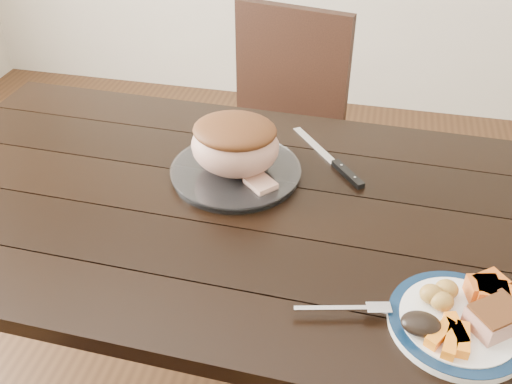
% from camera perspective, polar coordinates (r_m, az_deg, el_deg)
% --- Properties ---
extents(dining_table, '(1.62, 0.94, 0.75)m').
position_cam_1_polar(dining_table, '(1.40, -3.03, -3.81)').
color(dining_table, black).
rests_on(dining_table, ground).
extents(chair_far, '(0.50, 0.51, 0.93)m').
position_cam_1_polar(chair_far, '(2.06, 2.23, 6.36)').
color(chair_far, black).
rests_on(chair_far, ground).
extents(dinner_plate, '(0.25, 0.25, 0.02)m').
position_cam_1_polar(dinner_plate, '(1.11, 19.52, -12.29)').
color(dinner_plate, white).
rests_on(dinner_plate, dining_table).
extents(plate_rim, '(0.25, 0.25, 0.02)m').
position_cam_1_polar(plate_rim, '(1.11, 19.61, -11.99)').
color(plate_rim, '#0B203B').
rests_on(plate_rim, dinner_plate).
extents(serving_platter, '(0.31, 0.31, 0.02)m').
position_cam_1_polar(serving_platter, '(1.41, -2.03, 1.93)').
color(serving_platter, white).
rests_on(serving_platter, dining_table).
extents(pork_slice, '(0.11, 0.11, 0.04)m').
position_cam_1_polar(pork_slice, '(1.10, 22.75, -11.63)').
color(pork_slice, tan).
rests_on(pork_slice, dinner_plate).
extents(roasted_potatoes, '(0.07, 0.07, 0.04)m').
position_cam_1_polar(roasted_potatoes, '(1.11, 17.92, -9.74)').
color(roasted_potatoes, gold).
rests_on(roasted_potatoes, dinner_plate).
extents(carrot_batons, '(0.08, 0.10, 0.02)m').
position_cam_1_polar(carrot_batons, '(1.06, 19.04, -13.48)').
color(carrot_batons, orange).
rests_on(carrot_batons, dinner_plate).
extents(pumpkin_wedges, '(0.09, 0.09, 0.04)m').
position_cam_1_polar(pumpkin_wedges, '(1.15, 22.40, -9.20)').
color(pumpkin_wedges, orange).
rests_on(pumpkin_wedges, dinner_plate).
extents(dark_mushroom, '(0.07, 0.05, 0.03)m').
position_cam_1_polar(dark_mushroom, '(1.05, 16.17, -12.55)').
color(dark_mushroom, black).
rests_on(dark_mushroom, dinner_plate).
extents(fork, '(0.18, 0.06, 0.00)m').
position_cam_1_polar(fork, '(1.07, 9.39, -11.43)').
color(fork, silver).
rests_on(fork, dinner_plate).
extents(roast_joint, '(0.21, 0.18, 0.14)m').
position_cam_1_polar(roast_joint, '(1.37, -2.10, 4.61)').
color(roast_joint, tan).
rests_on(roast_joint, serving_platter).
extents(cut_slice, '(0.09, 0.09, 0.02)m').
position_cam_1_polar(cut_slice, '(1.34, 0.46, 0.83)').
color(cut_slice, tan).
rests_on(cut_slice, serving_platter).
extents(carving_knife, '(0.22, 0.26, 0.01)m').
position_cam_1_polar(carving_knife, '(1.45, 8.30, 2.56)').
color(carving_knife, silver).
rests_on(carving_knife, dining_table).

